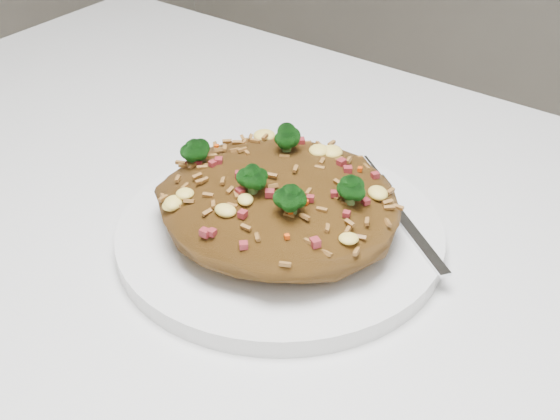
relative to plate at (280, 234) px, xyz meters
name	(u,v)px	position (x,y,z in m)	size (l,w,h in m)	color
plate	(280,234)	(0.00, 0.00, 0.00)	(0.24, 0.24, 0.01)	white
fried_rice	(280,194)	(0.00, 0.00, 0.04)	(0.18, 0.17, 0.07)	brown
fork	(400,216)	(0.07, 0.06, 0.01)	(0.14, 0.11, 0.00)	silver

